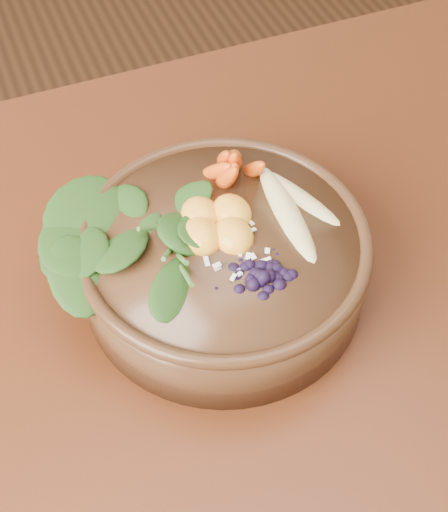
% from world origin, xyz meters
% --- Properties ---
extents(stoneware_bowl, '(0.29, 0.29, 0.07)m').
position_xyz_m(stoneware_bowl, '(-0.22, 0.10, 0.78)').
color(stoneware_bowl, '#3E2412').
rests_on(stoneware_bowl, dining_table).
extents(kale_heap, '(0.19, 0.17, 0.04)m').
position_xyz_m(kale_heap, '(-0.27, 0.15, 0.84)').
color(kale_heap, '#274F17').
rests_on(kale_heap, stoneware_bowl).
extents(carrot_cluster, '(0.06, 0.06, 0.07)m').
position_xyz_m(carrot_cluster, '(-0.18, 0.17, 0.85)').
color(carrot_cluster, '#DF5319').
rests_on(carrot_cluster, stoneware_bowl).
extents(banana_halves, '(0.07, 0.15, 0.02)m').
position_xyz_m(banana_halves, '(-0.15, 0.11, 0.83)').
color(banana_halves, '#E0CC84').
rests_on(banana_halves, stoneware_bowl).
extents(mandarin_cluster, '(0.08, 0.09, 0.03)m').
position_xyz_m(mandarin_cluster, '(-0.22, 0.11, 0.83)').
color(mandarin_cluster, '#FFA127').
rests_on(mandarin_cluster, stoneware_bowl).
extents(blueberry_pile, '(0.13, 0.10, 0.04)m').
position_xyz_m(blueberry_pile, '(-0.21, 0.05, 0.84)').
color(blueberry_pile, black).
rests_on(blueberry_pile, stoneware_bowl).
extents(coconut_flakes, '(0.09, 0.07, 0.01)m').
position_xyz_m(coconut_flakes, '(-0.22, 0.08, 0.82)').
color(coconut_flakes, white).
rests_on(coconut_flakes, stoneware_bowl).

